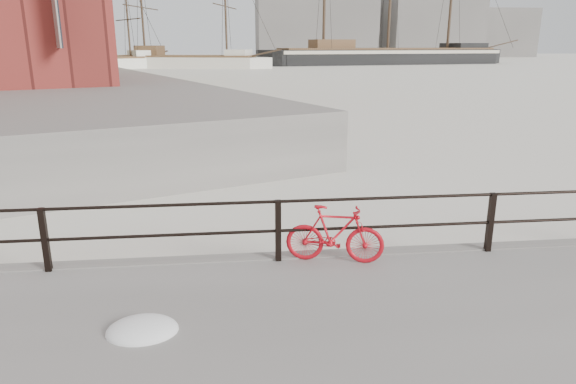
# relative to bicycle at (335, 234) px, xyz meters

# --- Properties ---
(ground) EXTENTS (400.00, 400.00, 0.00)m
(ground) POSITION_rel_bicycle_xyz_m (2.62, 0.29, -0.81)
(ground) COLOR white
(ground) RESTS_ON ground
(guardrail) EXTENTS (28.00, 0.10, 1.00)m
(guardrail) POSITION_rel_bicycle_xyz_m (2.62, 0.14, 0.04)
(guardrail) COLOR black
(guardrail) RESTS_ON promenade
(bicycle) EXTENTS (1.54, 0.60, 0.92)m
(bicycle) POSITION_rel_bicycle_xyz_m (0.00, 0.00, 0.00)
(bicycle) COLOR red
(bicycle) RESTS_ON promenade
(barque_black) EXTENTS (60.03, 29.19, 32.73)m
(barque_black) POSITION_rel_bicycle_xyz_m (28.73, 91.13, -0.81)
(barque_black) COLOR black
(barque_black) RESTS_ON ground
(schooner_mid) EXTENTS (32.81, 20.66, 21.77)m
(schooner_mid) POSITION_rel_bicycle_xyz_m (-8.37, 79.71, -0.81)
(schooner_mid) COLOR silver
(schooner_mid) RESTS_ON ground
(schooner_left) EXTENTS (24.14, 20.14, 17.04)m
(schooner_left) POSITION_rel_bicycle_xyz_m (-21.29, 76.83, -0.81)
(schooner_left) COLOR white
(schooner_left) RESTS_ON ground
(industrial_west) EXTENTS (32.00, 18.00, 18.00)m
(industrial_west) POSITION_rel_bicycle_xyz_m (22.62, 140.29, 8.19)
(industrial_west) COLOR gray
(industrial_west) RESTS_ON ground
(industrial_mid) EXTENTS (26.00, 20.00, 24.00)m
(industrial_mid) POSITION_rel_bicycle_xyz_m (57.62, 145.29, 11.19)
(industrial_mid) COLOR gray
(industrial_mid) RESTS_ON ground
(industrial_east) EXTENTS (20.00, 16.00, 14.00)m
(industrial_east) POSITION_rel_bicycle_xyz_m (80.62, 150.29, 6.19)
(industrial_east) COLOR gray
(industrial_east) RESTS_ON ground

